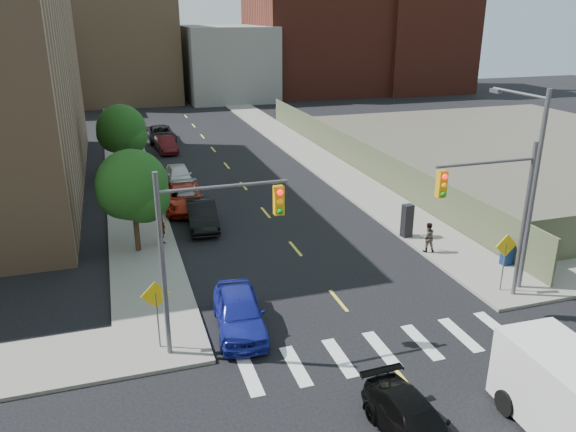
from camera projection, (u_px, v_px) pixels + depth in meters
ground at (437, 420)px, 17.37m from camera, size 160.00×160.00×0.00m
sidewalk_nw at (124, 146)px, 52.30m from camera, size 3.50×73.00×0.15m
sidewalk_ne at (283, 136)px, 56.70m from camera, size 3.50×73.00×0.15m
fence_north at (355, 153)px, 44.73m from camera, size 0.12×44.00×2.50m
gravel_lot at (527, 147)px, 52.17m from camera, size 36.00×42.00×0.06m
bg_bldg_midwest at (123, 45)px, 77.55m from camera, size 14.00×16.00×15.00m
bg_bldg_center at (226, 62)px, 80.60m from camera, size 12.00×16.00×10.00m
bg_bldg_east at (313, 39)px, 85.33m from camera, size 18.00×18.00×16.00m
bg_bldg_fareast at (414, 31)px, 87.74m from camera, size 14.00×16.00×18.00m
signal_nw at (205, 237)px, 19.49m from camera, size 4.59×0.30×7.00m
signal_ne at (496, 204)px, 22.89m from camera, size 4.59×0.30×7.00m
streetlight_ne at (529, 177)px, 24.08m from camera, size 0.25×3.70×9.00m
warn_sign_nw at (156, 303)px, 20.29m from camera, size 1.06×0.06×2.83m
warn_sign_ne at (505, 252)px, 24.55m from camera, size 1.06×0.06×2.83m
warn_sign_midwest at (135, 194)px, 32.38m from camera, size 1.06×0.06×2.83m
tree_west_near at (132, 189)px, 28.27m from camera, size 3.66×3.64×5.52m
tree_west_far at (122, 132)px, 41.70m from camera, size 3.66×3.64×5.52m
parked_car_blue at (239, 312)px, 22.04m from camera, size 2.34×4.81×1.58m
parked_car_black at (202, 214)px, 32.67m from camera, size 1.96×4.82×1.56m
parked_car_red at (184, 197)px, 35.74m from camera, size 2.75×5.51×1.50m
parked_car_silver at (188, 198)px, 35.96m from camera, size 2.12×4.70×1.34m
parked_car_white at (179, 175)px, 40.73m from camera, size 1.76×4.31×1.46m
parked_car_maroon at (166, 144)px, 50.19m from camera, size 1.85×4.48×1.44m
parked_car_grey at (161, 134)px, 54.37m from camera, size 2.69×5.45×1.49m
black_sedan at (415, 425)px, 16.27m from camera, size 1.95×4.38×1.25m
mailbox at (507, 253)px, 27.51m from camera, size 0.53×0.41×1.25m
payphone at (407, 221)px, 30.85m from camera, size 0.60×0.51×1.85m
pedestrian_west at (161, 226)px, 30.03m from camera, size 0.67×0.80×1.89m
pedestrian_east at (428, 237)px, 28.95m from camera, size 0.89×0.76×1.59m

